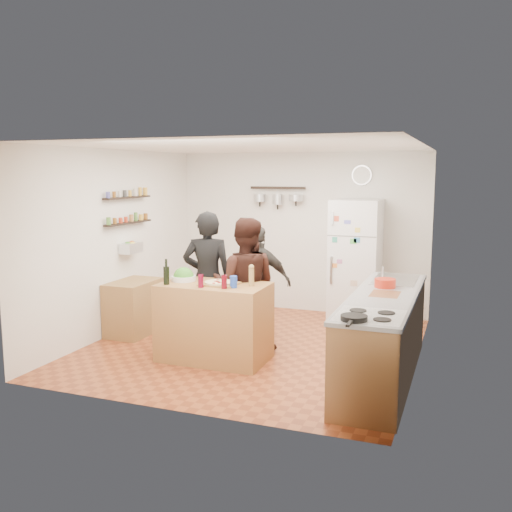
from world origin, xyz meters
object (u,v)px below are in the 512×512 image
at_px(person_left, 208,279).
at_px(wall_clock, 362,175).
at_px(wine_bottle, 166,276).
at_px(salad_bowl, 184,278).
at_px(prep_island, 214,322).
at_px(side_table, 134,307).
at_px(person_back, 258,282).
at_px(salt_canister, 234,282).
at_px(pepper_mill, 251,277).
at_px(counter_run, 383,337).
at_px(red_bowl, 385,283).
at_px(fridge, 355,261).
at_px(skillet, 354,318).
at_px(person_center, 245,285).

height_order(person_left, wall_clock, wall_clock).
height_order(wine_bottle, wall_clock, wall_clock).
relative_size(salad_bowl, person_left, 0.17).
xyz_separation_m(prep_island, side_table, (-1.49, 0.61, -0.09)).
bearing_deg(wall_clock, person_back, -122.33).
height_order(person_left, side_table, person_left).
height_order(salt_canister, side_table, salt_canister).
xyz_separation_m(pepper_mill, salt_canister, (-0.15, -0.17, -0.03)).
relative_size(person_left, person_back, 1.15).
bearing_deg(counter_run, wall_clock, 105.92).
xyz_separation_m(red_bowl, fridge, (-0.70, 1.93, -0.07)).
distance_m(person_left, counter_run, 2.33).
bearing_deg(fridge, wall_clock, 90.00).
height_order(wine_bottle, counter_run, wine_bottle).
xyz_separation_m(salad_bowl, person_back, (0.58, 1.02, -0.19)).
xyz_separation_m(pepper_mill, wall_clock, (0.75, 2.66, 1.14)).
bearing_deg(side_table, fridge, 33.40).
bearing_deg(skillet, wall_clock, 99.70).
bearing_deg(fridge, person_center, -116.77).
relative_size(wine_bottle, person_center, 0.13).
bearing_deg(counter_run, salt_canister, -173.05).
bearing_deg(person_left, person_center, 155.78).
bearing_deg(person_center, salad_bowl, 18.22).
relative_size(prep_island, person_left, 0.73).
height_order(prep_island, person_center, person_center).
xyz_separation_m(prep_island, fridge, (1.20, 2.38, 0.45)).
bearing_deg(counter_run, person_back, 151.19).
relative_size(salad_bowl, person_back, 0.20).
xyz_separation_m(person_left, skillet, (2.16, -1.57, 0.08)).
distance_m(prep_island, person_center, 0.61).
xyz_separation_m(wine_bottle, side_table, (-0.99, 0.83, -0.65)).
bearing_deg(side_table, counter_run, -8.70).
height_order(salt_canister, fridge, fridge).
distance_m(counter_run, skillet, 1.27).
bearing_deg(pepper_mill, fridge, 72.18).
distance_m(salad_bowl, salt_canister, 0.74).
bearing_deg(salad_bowl, wine_bottle, -106.50).
height_order(wine_bottle, person_center, person_center).
distance_m(fridge, side_table, 3.27).
xyz_separation_m(salt_canister, wall_clock, (0.90, 2.83, 1.17)).
height_order(wall_clock, side_table, wall_clock).
bearing_deg(person_back, salt_canister, 91.79).
xyz_separation_m(wine_bottle, salt_canister, (0.80, 0.10, -0.04)).
xyz_separation_m(salt_canister, counter_run, (1.65, 0.20, -0.53)).
xyz_separation_m(person_center, skillet, (1.63, -1.52, 0.11)).
bearing_deg(pepper_mill, side_table, 163.97).
relative_size(salad_bowl, pepper_mill, 1.48).
xyz_separation_m(prep_island, person_center, (0.21, 0.43, 0.37)).
relative_size(person_center, skillet, 7.03).
xyz_separation_m(salt_canister, fridge, (0.90, 2.50, -0.08)).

